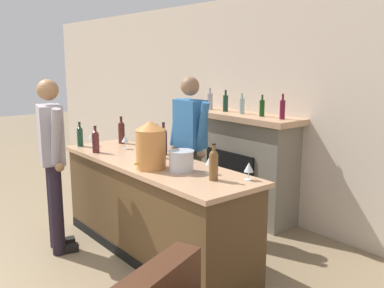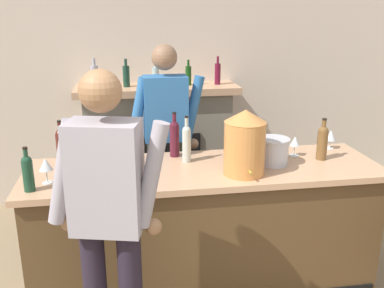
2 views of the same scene
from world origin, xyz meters
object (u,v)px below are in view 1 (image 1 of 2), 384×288
(wine_glass_front_right, at_px, (249,168))
(wine_glass_mid_counter, at_px, (92,136))
(wine_bottle_burgundy_dark, at_px, (121,131))
(wine_bottle_merlot_tall, at_px, (96,141))
(wine_bottle_riesling_slim, at_px, (214,164))
(copper_dispenser, at_px, (151,145))
(wine_bottle_chardonnay_pale, at_px, (164,140))
(person_bartender, at_px, (190,147))
(wine_glass_by_dispenser, at_px, (125,139))
(wine_bottle_cabernet_heavy, at_px, (80,135))
(ice_bucket_steel, at_px, (181,161))
(fireplace_stone, at_px, (242,164))
(wine_bottle_rose_blush, at_px, (157,143))
(wine_glass_back_row, at_px, (209,162))
(person_customer, at_px, (53,158))

(wine_glass_front_right, relative_size, wine_glass_mid_counter, 0.89)
(wine_bottle_burgundy_dark, height_order, wine_bottle_merlot_tall, wine_bottle_burgundy_dark)
(wine_bottle_riesling_slim, bearing_deg, copper_dispenser, -163.47)
(wine_bottle_chardonnay_pale, bearing_deg, person_bartender, 94.20)
(copper_dispenser, xyz_separation_m, wine_bottle_merlot_tall, (-0.96, -0.08, -0.09))
(wine_bottle_merlot_tall, distance_m, wine_glass_by_dispenser, 0.35)
(wine_bottle_merlot_tall, bearing_deg, wine_bottle_cabernet_heavy, 178.23)
(wine_glass_by_dispenser, height_order, wine_glass_front_right, wine_glass_front_right)
(ice_bucket_steel, height_order, wine_bottle_chardonnay_pale, wine_bottle_chardonnay_pale)
(ice_bucket_steel, bearing_deg, fireplace_stone, 115.18)
(wine_bottle_merlot_tall, relative_size, wine_glass_front_right, 1.92)
(fireplace_stone, height_order, wine_glass_mid_counter, fireplace_stone)
(wine_bottle_riesling_slim, bearing_deg, wine_bottle_rose_blush, 173.82)
(ice_bucket_steel, height_order, wine_glass_by_dispenser, ice_bucket_steel)
(person_bartender, relative_size, wine_bottle_burgundy_dark, 5.46)
(person_bartender, bearing_deg, copper_dispenser, -61.29)
(ice_bucket_steel, distance_m, wine_glass_mid_counter, 1.57)
(fireplace_stone, xyz_separation_m, person_bartender, (-0.00, -0.85, 0.33))
(wine_bottle_burgundy_dark, bearing_deg, wine_bottle_cabernet_heavy, -107.06)
(fireplace_stone, xyz_separation_m, ice_bucket_steel, (0.71, -1.51, 0.40))
(copper_dispenser, relative_size, ice_bucket_steel, 1.91)
(wine_glass_by_dispenser, xyz_separation_m, wine_glass_back_row, (1.41, 0.04, 0.00))
(person_customer, xyz_separation_m, wine_bottle_merlot_tall, (-0.07, 0.51, 0.11))
(wine_glass_by_dispenser, relative_size, wine_glass_front_right, 0.99)
(person_bartender, xyz_separation_m, wine_glass_by_dispenser, (-0.48, -0.56, 0.09))
(wine_bottle_riesling_slim, height_order, wine_glass_back_row, wine_bottle_riesling_slim)
(ice_bucket_steel, relative_size, wine_glass_mid_counter, 1.37)
(wine_glass_mid_counter, bearing_deg, wine_glass_back_row, 8.22)
(wine_bottle_chardonnay_pale, bearing_deg, copper_dispenser, -46.34)
(ice_bucket_steel, bearing_deg, wine_glass_by_dispenser, 174.93)
(wine_glass_front_right, bearing_deg, fireplace_stone, 136.14)
(fireplace_stone, relative_size, wine_bottle_chardonnay_pale, 4.74)
(wine_bottle_burgundy_dark, bearing_deg, wine_bottle_riesling_slim, -6.14)
(person_customer, bearing_deg, wine_glass_back_row, 32.85)
(wine_bottle_chardonnay_pale, bearing_deg, wine_bottle_riesling_slim, -12.90)
(person_customer, height_order, wine_bottle_rose_blush, person_customer)
(ice_bucket_steel, height_order, wine_glass_mid_counter, ice_bucket_steel)
(fireplace_stone, bearing_deg, copper_dispenser, -74.94)
(person_customer, xyz_separation_m, person_bartender, (0.45, 1.42, 0.00))
(ice_bucket_steel, xyz_separation_m, wine_bottle_burgundy_dark, (-1.51, 0.24, 0.05))
(wine_glass_by_dispenser, bearing_deg, wine_bottle_chardonnay_pale, 19.59)
(wine_bottle_riesling_slim, xyz_separation_m, wine_glass_by_dispenser, (-1.59, 0.07, -0.03))
(ice_bucket_steel, height_order, wine_bottle_riesling_slim, wine_bottle_riesling_slim)
(wine_glass_front_right, bearing_deg, wine_glass_back_row, -160.12)
(wine_bottle_cabernet_heavy, relative_size, wine_glass_front_right, 1.87)
(ice_bucket_steel, height_order, wine_glass_front_right, ice_bucket_steel)
(copper_dispenser, relative_size, wine_glass_mid_counter, 2.62)
(person_customer, relative_size, wine_bottle_merlot_tall, 6.07)
(fireplace_stone, distance_m, wine_glass_mid_counter, 1.89)
(copper_dispenser, relative_size, wine_glass_back_row, 2.89)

